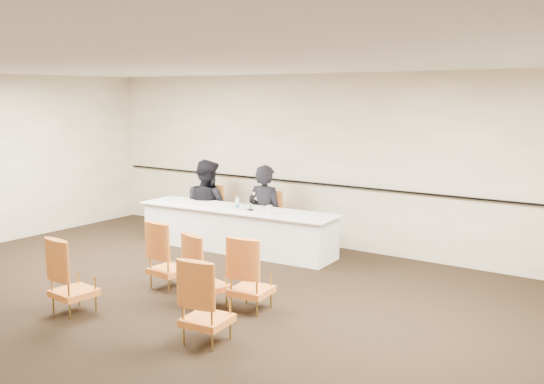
{
  "coord_description": "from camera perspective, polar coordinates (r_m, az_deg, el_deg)",
  "views": [
    {
      "loc": [
        5.09,
        -5.13,
        2.64
      ],
      "look_at": [
        -0.27,
        2.6,
        1.13
      ],
      "focal_mm": 40.0,
      "sensor_mm": 36.0,
      "label": 1
    }
  ],
  "objects": [
    {
      "name": "panelist_second_chair",
      "position": [
        11.41,
        -6.09,
        -1.84
      ],
      "size": [
        0.53,
        0.53,
        0.95
      ],
      "primitive_type": null,
      "rotation": [
        0.0,
        0.0,
        0.06
      ],
      "color": "orange",
      "rests_on": "ground"
    },
    {
      "name": "microphone",
      "position": [
        10.07,
        -2.03,
        -0.94
      ],
      "size": [
        0.16,
        0.23,
        0.3
      ],
      "primitive_type": null,
      "rotation": [
        0.0,
        0.0,
        0.29
      ],
      "color": "black",
      "rests_on": "panel_table"
    },
    {
      "name": "panelist_second",
      "position": [
        11.41,
        -6.09,
        -1.76
      ],
      "size": [
        1.04,
        0.87,
        1.93
      ],
      "primitive_type": "imported",
      "rotation": [
        0.0,
        0.0,
        2.98
      ],
      "color": "black",
      "rests_on": "ground"
    },
    {
      "name": "water_bottle",
      "position": [
        10.18,
        -3.29,
        -1.05
      ],
      "size": [
        0.09,
        0.09,
        0.23
      ],
      "primitive_type": null,
      "rotation": [
        0.0,
        0.0,
        0.38
      ],
      "color": "#178276",
      "rests_on": "panel_table"
    },
    {
      "name": "aud_chair_back_right",
      "position": [
        6.6,
        -6.16,
        -10.06
      ],
      "size": [
        0.56,
        0.56,
        0.95
      ],
      "primitive_type": null,
      "rotation": [
        0.0,
        0.0,
        0.12
      ],
      "color": "orange",
      "rests_on": "ground"
    },
    {
      "name": "aud_chair_front_left",
      "position": [
        8.47,
        -9.68,
        -5.8
      ],
      "size": [
        0.53,
        0.53,
        0.95
      ],
      "primitive_type": null,
      "rotation": [
        0.0,
        0.0,
        -0.07
      ],
      "color": "orange",
      "rests_on": "ground"
    },
    {
      "name": "papers",
      "position": [
        10.03,
        -1.87,
        -1.83
      ],
      "size": [
        0.37,
        0.34,
        0.0
      ],
      "primitive_type": "cube",
      "rotation": [
        0.0,
        0.0,
        0.52
      ],
      "color": "white",
      "rests_on": "panel_table"
    },
    {
      "name": "panel_table",
      "position": [
        10.41,
        -3.34,
        -3.5
      ],
      "size": [
        3.69,
        1.07,
        0.73
      ],
      "primitive_type": null,
      "rotation": [
        0.0,
        0.0,
        0.06
      ],
      "color": "white",
      "rests_on": "ground"
    },
    {
      "name": "aud_chair_back_left",
      "position": [
        7.82,
        -18.21,
        -7.4
      ],
      "size": [
        0.54,
        0.54,
        0.95
      ],
      "primitive_type": null,
      "rotation": [
        0.0,
        0.0,
        -0.08
      ],
      "color": "orange",
      "rests_on": "ground"
    },
    {
      "name": "panelist_main_chair",
      "position": [
        10.7,
        -0.63,
        -2.53
      ],
      "size": [
        0.53,
        0.53,
        0.95
      ],
      "primitive_type": null,
      "rotation": [
        0.0,
        0.0,
        0.06
      ],
      "color": "orange",
      "rests_on": "ground"
    },
    {
      "name": "ceiling",
      "position": [
        7.24,
        -10.26,
        11.85
      ],
      "size": [
        10.0,
        10.0,
        0.0
      ],
      "primitive_type": "plane",
      "rotation": [
        3.14,
        0.0,
        0.0
      ],
      "color": "silver",
      "rests_on": "ground"
    },
    {
      "name": "drinking_glass",
      "position": [
        10.16,
        -2.78,
        -1.42
      ],
      "size": [
        0.07,
        0.07,
        0.1
      ],
      "primitive_type": "cylinder",
      "rotation": [
        0.0,
        0.0,
        0.06
      ],
      "color": "silver",
      "rests_on": "panel_table"
    },
    {
      "name": "wall_rail",
      "position": [
        10.53,
        5.41,
        0.69
      ],
      "size": [
        9.8,
        0.04,
        0.03
      ],
      "primitive_type": "cube",
      "color": "black",
      "rests_on": "wall_back"
    },
    {
      "name": "panelist_main",
      "position": [
        10.7,
        -0.64,
        -2.42
      ],
      "size": [
        0.71,
        0.49,
        1.89
      ],
      "primitive_type": "imported",
      "rotation": [
        0.0,
        0.0,
        3.19
      ],
      "color": "black",
      "rests_on": "ground"
    },
    {
      "name": "coffee_cup",
      "position": [
        9.79,
        -0.25,
        -1.68
      ],
      "size": [
        0.12,
        0.12,
        0.14
      ],
      "primitive_type": "cylinder",
      "rotation": [
        0.0,
        0.0,
        -0.32
      ],
      "color": "white",
      "rests_on": "panel_table"
    },
    {
      "name": "aud_chair_front_mid",
      "position": [
        7.69,
        -6.22,
        -7.27
      ],
      "size": [
        0.62,
        0.62,
        0.95
      ],
      "primitive_type": null,
      "rotation": [
        0.0,
        0.0,
        -0.28
      ],
      "color": "orange",
      "rests_on": "ground"
    },
    {
      "name": "wall_back",
      "position": [
        10.52,
        5.55,
        2.88
      ],
      "size": [
        10.0,
        0.04,
        3.0
      ],
      "primitive_type": "cube",
      "color": "#BCB194",
      "rests_on": "ground"
    },
    {
      "name": "floor",
      "position": [
        7.7,
        -9.62,
        -11.06
      ],
      "size": [
        10.0,
        10.0,
        0.0
      ],
      "primitive_type": "plane",
      "color": "black",
      "rests_on": "ground"
    },
    {
      "name": "aud_chair_front_right",
      "position": [
        7.51,
        -1.96,
        -7.62
      ],
      "size": [
        0.55,
        0.55,
        0.95
      ],
      "primitive_type": null,
      "rotation": [
        0.0,
        0.0,
        0.12
      ],
      "color": "orange",
      "rests_on": "ground"
    }
  ]
}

